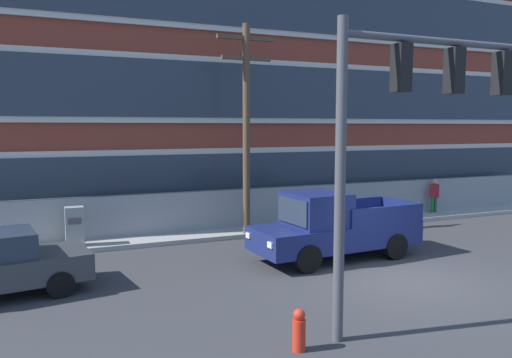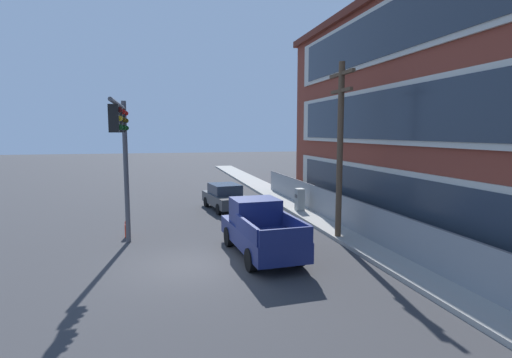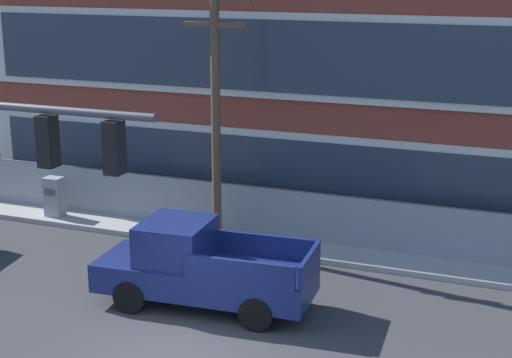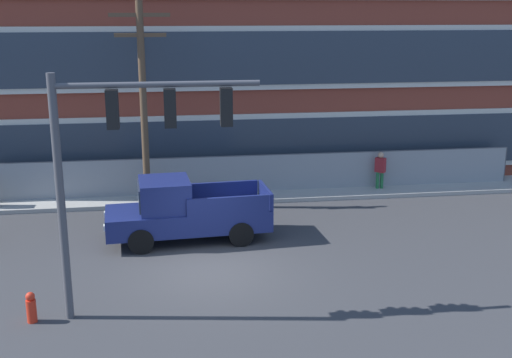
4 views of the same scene
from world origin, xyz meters
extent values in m
plane|color=#38383A|center=(0.00, 0.00, 0.00)|extent=(160.00, 160.00, 0.00)
cube|color=#9E9B93|center=(0.00, 7.46, 0.08)|extent=(80.00, 2.17, 0.16)
cube|color=brown|center=(7.94, 13.02, 5.26)|extent=(42.06, 8.95, 10.53)
cube|color=beige|center=(7.94, 8.49, 1.93)|extent=(38.69, 0.10, 2.53)
cube|color=#2D3844|center=(7.94, 8.43, 1.93)|extent=(37.01, 0.06, 2.11)
cube|color=beige|center=(7.94, 8.49, 5.44)|extent=(38.69, 0.10, 2.53)
cube|color=#2D3844|center=(7.94, 8.43, 5.44)|extent=(37.01, 0.06, 2.11)
cube|color=beige|center=(7.94, 8.49, 8.95)|extent=(38.69, 0.10, 2.53)
cube|color=#2D3844|center=(7.94, 8.43, 8.95)|extent=(37.01, 0.06, 2.11)
cube|color=maroon|center=(7.94, 13.02, 10.73)|extent=(42.56, 9.45, 0.40)
cube|color=gray|center=(-1.72, 7.68, 0.82)|extent=(29.75, 0.04, 1.64)
cylinder|color=#4C4C51|center=(-1.72, 7.68, 1.64)|extent=(29.75, 0.05, 0.05)
cylinder|color=#4C4C51|center=(-3.70, -2.33, 2.99)|extent=(0.20, 0.20, 5.99)
cylinder|color=#4C4C51|center=(-1.34, -2.33, 5.69)|extent=(4.71, 0.14, 0.14)
cube|color=black|center=(-2.39, -2.33, 5.14)|extent=(0.28, 0.32, 0.90)
cylinder|color=red|center=(-2.39, -2.15, 5.42)|extent=(0.04, 0.18, 0.18)
cylinder|color=#503E08|center=(-2.39, -2.15, 5.14)|extent=(0.04, 0.18, 0.18)
cylinder|color=#0A4011|center=(-2.39, -2.15, 4.86)|extent=(0.04, 0.18, 0.18)
cube|color=black|center=(-1.08, -2.33, 5.14)|extent=(0.28, 0.32, 0.90)
cylinder|color=red|center=(-1.08, -2.15, 5.42)|extent=(0.04, 0.18, 0.18)
cylinder|color=#503E08|center=(-1.08, -2.15, 5.14)|extent=(0.04, 0.18, 0.18)
cylinder|color=#0A4011|center=(-1.08, -2.15, 4.86)|extent=(0.04, 0.18, 0.18)
cube|color=black|center=(0.23, -2.33, 5.14)|extent=(0.28, 0.32, 0.90)
cylinder|color=#4B0807|center=(0.23, -2.15, 5.42)|extent=(0.04, 0.18, 0.18)
cylinder|color=gold|center=(0.23, -2.15, 5.14)|extent=(0.04, 0.18, 0.18)
cylinder|color=#0A4011|center=(0.23, -2.15, 4.86)|extent=(0.04, 0.18, 0.18)
cube|color=navy|center=(-0.57, 2.75, 0.75)|extent=(5.38, 2.28, 0.70)
cube|color=navy|center=(-1.31, 2.70, 1.59)|extent=(1.70, 1.87, 0.99)
cube|color=#283342|center=(-2.11, 2.64, 1.59)|extent=(0.17, 1.58, 0.74)
cube|color=navy|center=(0.67, 1.93, 1.38)|extent=(2.63, 0.30, 0.56)
cube|color=navy|center=(0.55, 3.73, 1.38)|extent=(2.63, 0.30, 0.56)
cube|color=navy|center=(2.01, 2.93, 1.38)|extent=(0.23, 1.85, 0.56)
cylinder|color=black|center=(-2.09, 1.76, 0.40)|extent=(0.82, 0.31, 0.80)
cylinder|color=black|center=(-2.21, 3.52, 0.40)|extent=(0.82, 0.31, 0.80)
cylinder|color=black|center=(1.06, 1.98, 0.40)|extent=(0.82, 0.31, 0.80)
cylinder|color=black|center=(0.94, 3.74, 0.40)|extent=(0.82, 0.31, 0.80)
cube|color=white|center=(-3.17, 1.89, 0.85)|extent=(0.08, 0.24, 0.16)
cube|color=white|center=(-3.26, 3.24, 0.85)|extent=(0.08, 0.24, 0.16)
cylinder|color=black|center=(-8.72, 3.95, 0.32)|extent=(0.66, 0.30, 0.64)
cylinder|color=black|center=(-8.45, 2.26, 0.32)|extent=(0.66, 0.30, 0.64)
cylinder|color=brown|center=(-1.97, 6.60, 3.82)|extent=(0.26, 0.26, 7.64)
cube|color=brown|center=(-1.97, 6.60, 7.14)|extent=(2.17, 0.14, 0.14)
cube|color=brown|center=(-1.97, 6.60, 6.44)|extent=(1.85, 0.14, 0.14)
cube|color=#939993|center=(-7.87, 6.94, 0.72)|extent=(0.57, 0.44, 1.44)
cube|color=#515151|center=(-7.87, 6.71, 1.01)|extent=(0.40, 0.02, 0.20)
cylinder|color=#236B38|center=(7.39, 7.33, 0.42)|extent=(0.14, 0.14, 0.85)
cylinder|color=#236B38|center=(7.57, 7.33, 0.42)|extent=(0.14, 0.14, 0.85)
cube|color=maroon|center=(7.48, 7.33, 1.15)|extent=(0.45, 0.45, 0.60)
sphere|color=tan|center=(7.48, 7.33, 1.57)|extent=(0.24, 0.24, 0.24)
cylinder|color=red|center=(-4.58, -2.43, 0.29)|extent=(0.24, 0.24, 0.58)
sphere|color=red|center=(-4.58, -2.43, 0.67)|extent=(0.22, 0.22, 0.22)
camera|label=1|loc=(-8.66, -10.09, 4.03)|focal=35.00mm
camera|label=2|loc=(13.84, -0.93, 4.69)|focal=28.00mm
camera|label=3|loc=(7.00, -13.20, 8.09)|focal=55.00mm
camera|label=4|loc=(-1.21, -17.22, 7.39)|focal=45.00mm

